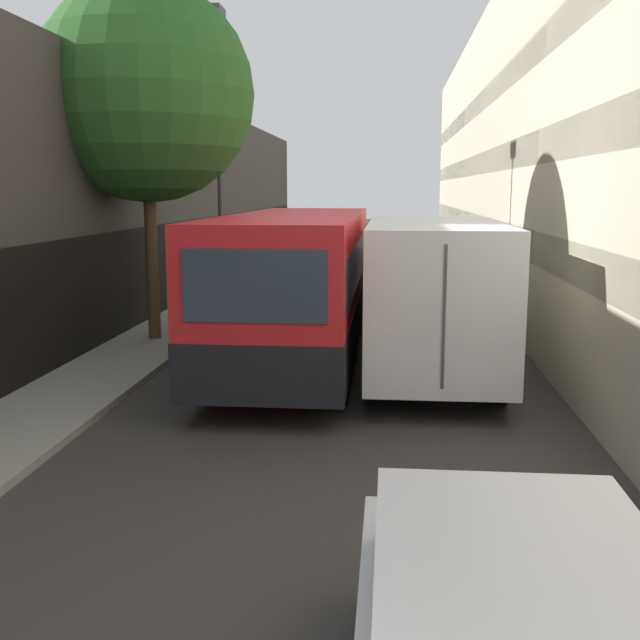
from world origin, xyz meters
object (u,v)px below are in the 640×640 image
at_px(street_lamp, 218,110).
at_px(street_tree_left, 146,93).
at_px(bus, 297,284).
at_px(box_truck, 429,286).

distance_m(street_lamp, street_tree_left, 4.05).
xyz_separation_m(bus, street_lamp, (-2.80, 5.53, 4.00)).
height_order(bus, box_truck, bus).
bearing_deg(bus, street_tree_left, 156.17).
height_order(street_lamp, street_tree_left, street_lamp).
height_order(bus, street_lamp, street_lamp).
bearing_deg(street_lamp, street_tree_left, -99.77).
bearing_deg(street_tree_left, street_lamp, 80.23).
xyz_separation_m(box_truck, street_lamp, (-5.46, 5.51, 4.00)).
distance_m(bus, street_tree_left, 5.49).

